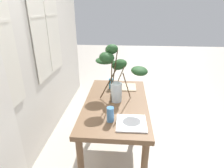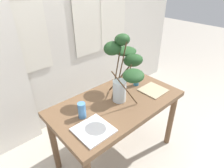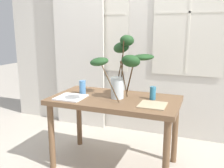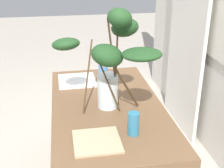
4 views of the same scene
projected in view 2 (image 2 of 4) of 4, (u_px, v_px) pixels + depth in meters
name	position (u px, v px, depth m)	size (l,w,h in m)	color
ground	(116.00, 153.00, 2.24)	(14.00, 14.00, 0.00)	#B7AD9E
back_wall_with_windows	(55.00, 4.00, 2.12)	(4.22, 0.14, 3.05)	beige
dining_table	(117.00, 109.00, 1.91)	(1.29, 0.70, 0.75)	brown
vase_with_branches	(124.00, 65.00, 1.74)	(0.57, 0.65, 0.65)	silver
drinking_glass_blue_left	(82.00, 110.00, 1.62)	(0.07, 0.07, 0.14)	#4C84BC
drinking_glass_blue_right	(136.00, 80.00, 2.10)	(0.06, 0.06, 0.13)	teal
plate_square_left	(94.00, 130.00, 1.51)	(0.28, 0.28, 0.01)	white
plate_square_right	(153.00, 90.00, 2.02)	(0.24, 0.24, 0.01)	tan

